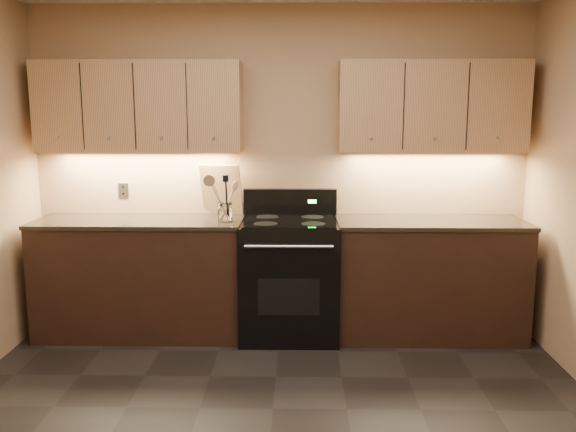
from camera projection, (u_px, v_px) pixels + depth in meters
name	position (u px, v px, depth m)	size (l,w,h in m)	color
wall_back	(280.00, 169.00, 4.98)	(4.00, 0.04, 2.60)	tan
counter_left	(142.00, 277.00, 4.85)	(1.62, 0.62, 0.93)	black
counter_right	(429.00, 278.00, 4.81)	(1.46, 0.62, 0.93)	black
stove	(290.00, 276.00, 4.81)	(0.76, 0.68, 1.14)	black
upper_cab_left	(139.00, 107.00, 4.76)	(1.60, 0.30, 0.70)	tan
upper_cab_right	(432.00, 107.00, 4.72)	(1.44, 0.30, 0.70)	tan
outlet_plate	(123.00, 190.00, 5.03)	(0.09, 0.01, 0.12)	#B2B5BA
utensil_crock	(225.00, 212.00, 4.70)	(0.11, 0.11, 0.14)	white
cutting_board	(221.00, 190.00, 4.95)	(0.34, 0.02, 0.43)	tan
wooden_spoon	(221.00, 199.00, 4.68)	(0.06, 0.06, 0.31)	tan
black_turner	(227.00, 197.00, 4.67)	(0.08, 0.08, 0.35)	black
steel_spatula	(227.00, 194.00, 4.69)	(0.08, 0.08, 0.38)	silver
steel_skimmer	(228.00, 196.00, 4.67)	(0.09, 0.09, 0.35)	silver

